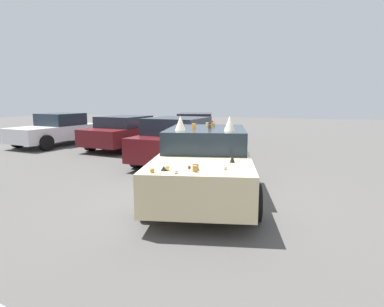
{
  "coord_description": "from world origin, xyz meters",
  "views": [
    {
      "loc": [
        -6.61,
        -1.79,
        2.07
      ],
      "look_at": [
        0.0,
        0.3,
        0.9
      ],
      "focal_mm": 30.33,
      "sensor_mm": 36.0,
      "label": 1
    }
  ],
  "objects": [
    {
      "name": "parked_sedan_near_left",
      "position": [
        5.61,
        4.9,
        0.69
      ],
      "size": [
        4.59,
        2.53,
        1.37
      ],
      "rotation": [
        0.0,
        0.0,
        -0.14
      ],
      "color": "#5B1419",
      "rests_on": "ground"
    },
    {
      "name": "parked_sedan_near_right",
      "position": [
        5.44,
        8.42,
        0.7
      ],
      "size": [
        4.25,
        2.39,
        1.43
      ],
      "rotation": [
        0.0,
        0.0,
        3.0
      ],
      "color": "white",
      "rests_on": "ground"
    },
    {
      "name": "ground_plane",
      "position": [
        0.0,
        0.0,
        0.0
      ],
      "size": [
        60.0,
        60.0,
        0.0
      ],
      "primitive_type": "plane",
      "color": "#514F4C"
    },
    {
      "name": "art_car_decorated",
      "position": [
        0.06,
        0.01,
        0.73
      ],
      "size": [
        4.94,
        2.75,
        1.73
      ],
      "rotation": [
        0.0,
        0.0,
        3.34
      ],
      "color": "beige",
      "rests_on": "ground"
    },
    {
      "name": "parked_sedan_row_back_center",
      "position": [
        8.38,
        2.81,
        0.71
      ],
      "size": [
        4.49,
        2.67,
        1.39
      ],
      "rotation": [
        0.0,
        0.0,
        3.37
      ],
      "color": "red",
      "rests_on": "ground"
    },
    {
      "name": "parked_sedan_far_right",
      "position": [
        3.25,
        1.69,
        0.74
      ],
      "size": [
        4.36,
        2.36,
        1.49
      ],
      "rotation": [
        0.0,
        0.0,
        -0.09
      ],
      "color": "#5B1419",
      "rests_on": "ground"
    }
  ]
}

